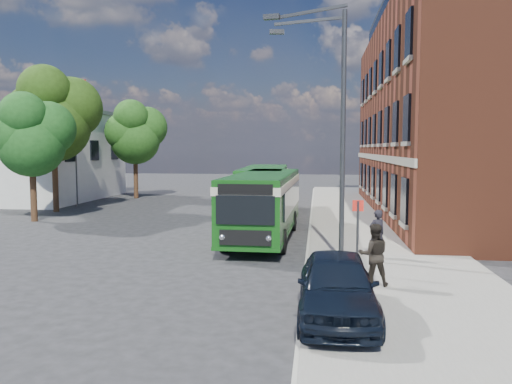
# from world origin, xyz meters

# --- Properties ---
(ground) EXTENTS (120.00, 120.00, 0.00)m
(ground) POSITION_xyz_m (0.00, 0.00, 0.00)
(ground) COLOR #262629
(ground) RESTS_ON ground
(pavement) EXTENTS (6.00, 48.00, 0.15)m
(pavement) POSITION_xyz_m (7.00, 8.00, 0.07)
(pavement) COLOR gray
(pavement) RESTS_ON ground
(kerb_line) EXTENTS (0.12, 48.00, 0.01)m
(kerb_line) POSITION_xyz_m (3.95, 8.00, 0.01)
(kerb_line) COLOR beige
(kerb_line) RESTS_ON ground
(brick_office) EXTENTS (12.10, 26.00, 14.20)m
(brick_office) POSITION_xyz_m (14.00, 12.00, 6.97)
(brick_office) COLOR brown
(brick_office) RESTS_ON ground
(white_building) EXTENTS (9.40, 13.40, 7.30)m
(white_building) POSITION_xyz_m (-18.00, 18.00, 3.66)
(white_building) COLOR silver
(white_building) RESTS_ON ground
(flagpole) EXTENTS (0.95, 0.10, 9.00)m
(flagpole) POSITION_xyz_m (-12.45, 13.00, 4.94)
(flagpole) COLOR #35373A
(flagpole) RESTS_ON ground
(street_lamp) EXTENTS (2.96, 2.38, 9.00)m
(street_lamp) POSITION_xyz_m (4.84, -2.00, 4.79)
(street_lamp) COLOR #35373A
(street_lamp) RESTS_ON ground
(bus_stop_sign) EXTENTS (0.35, 0.08, 2.52)m
(bus_stop_sign) POSITION_xyz_m (5.60, -4.20, 1.51)
(bus_stop_sign) COLOR #35373A
(bus_stop_sign) RESTS_ON ground
(bus_front) EXTENTS (2.85, 10.59, 3.02)m
(bus_front) POSITION_xyz_m (1.88, 2.58, 1.83)
(bus_front) COLOR #114B12
(bus_front) RESTS_ON ground
(bus_rear) EXTENTS (2.94, 10.67, 3.02)m
(bus_rear) POSITION_xyz_m (1.10, 10.05, 1.83)
(bus_rear) COLOR #155416
(bus_rear) RESTS_ON ground
(parked_car) EXTENTS (1.86, 4.55, 1.55)m
(parked_car) POSITION_xyz_m (4.80, -8.46, 0.92)
(parked_car) COLOR black
(parked_car) RESTS_ON pavement
(pedestrian_a) EXTENTS (0.77, 0.68, 1.78)m
(pedestrian_a) POSITION_xyz_m (6.51, -1.66, 1.04)
(pedestrian_a) COLOR black
(pedestrian_a) RESTS_ON pavement
(pedestrian_b) EXTENTS (0.92, 0.74, 1.83)m
(pedestrian_b) POSITION_xyz_m (5.97, -5.50, 1.06)
(pedestrian_b) COLOR black
(pedestrian_b) RESTS_ON pavement
(tree_left) EXTENTS (4.31, 4.10, 7.27)m
(tree_left) POSITION_xyz_m (-11.69, 6.29, 4.93)
(tree_left) COLOR #3D2516
(tree_left) RESTS_ON ground
(tree_mid) EXTENTS (5.57, 5.29, 9.40)m
(tree_mid) POSITION_xyz_m (-12.69, 10.53, 6.38)
(tree_mid) COLOR #3D2516
(tree_mid) RESTS_ON ground
(tree_right) EXTENTS (4.81, 4.58, 8.13)m
(tree_right) POSITION_xyz_m (-10.72, 19.89, 5.51)
(tree_right) COLOR #3D2516
(tree_right) RESTS_ON ground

